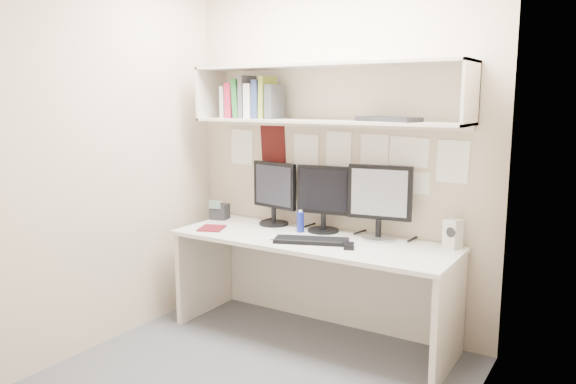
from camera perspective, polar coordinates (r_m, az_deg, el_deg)
The scene contains 19 objects.
floor at distance 3.65m, azimuth -2.81°, elevation -18.04°, with size 2.40×2.00×0.01m, color #4C4C52.
wall_back at distance 4.12m, azimuth 4.95°, elevation 4.06°, with size 2.40×0.02×2.60m, color #BCA890.
wall_front at distance 2.51m, azimuth -16.07°, elevation 0.25°, with size 2.40×0.02×2.60m, color #BCA890.
wall_left at distance 4.06m, azimuth -17.09°, elevation 3.60°, with size 0.02×2.00×2.60m, color #BCA890.
wall_right at distance 2.77m, azimuth 17.91°, elevation 0.98°, with size 0.02×2.00×2.60m, color #BCA890.
desk at distance 4.01m, azimuth 2.47°, elevation -9.73°, with size 2.00×0.70×0.73m.
overhead_hutch at distance 3.98m, azimuth 4.11°, elevation 9.94°, with size 2.00×0.38×0.40m.
pinned_papers at distance 4.12m, azimuth 4.90°, elevation 3.36°, with size 1.92×0.01×0.48m, color white, non-canonical shape.
monitor_left at distance 4.27m, azimuth -1.41°, elevation 0.11°, with size 0.41×0.23×0.48m.
monitor_center at distance 4.06m, azimuth 3.69°, elevation -0.41°, with size 0.41×0.23×0.48m.
monitor_right at distance 3.88m, azimuth 9.29°, elevation -0.77°, with size 0.44×0.24×0.51m.
keyboard at distance 3.79m, azimuth 2.39°, elevation -4.95°, with size 0.50×0.18×0.02m, color black.
mouse at distance 3.66m, azimuth 6.21°, elevation -5.48°, with size 0.07×0.11×0.03m, color black.
speaker at distance 3.78m, azimuth 16.39°, elevation -4.08°, with size 0.12×0.12×0.19m.
blue_bottle at distance 4.06m, azimuth 1.27°, elevation -3.03°, with size 0.05×0.05×0.16m.
maroon_notebook at distance 4.21m, azimuth -7.75°, elevation -3.66°, with size 0.17×0.21×0.01m, color #5B0F18.
desk_phone at distance 4.53m, azimuth -6.97°, elevation -1.96°, with size 0.16×0.15×0.16m.
book_stack at distance 4.25m, azimuth -3.63°, elevation 9.33°, with size 0.47×0.19×0.32m.
hutch_tray at distance 3.70m, azimuth 10.15°, elevation 7.30°, with size 0.43×0.16×0.03m, color black.
Camera 1 is at (1.84, -2.66, 1.69)m, focal length 35.00 mm.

